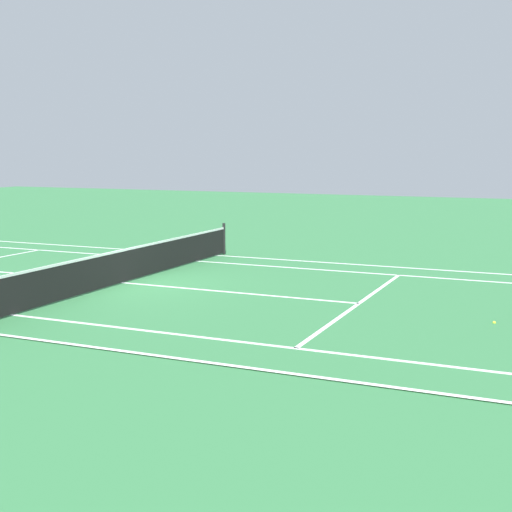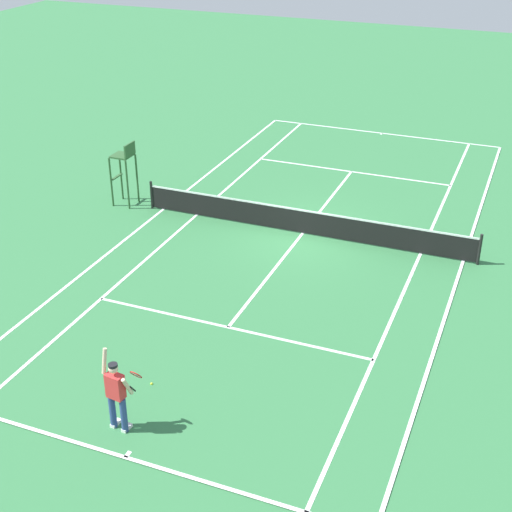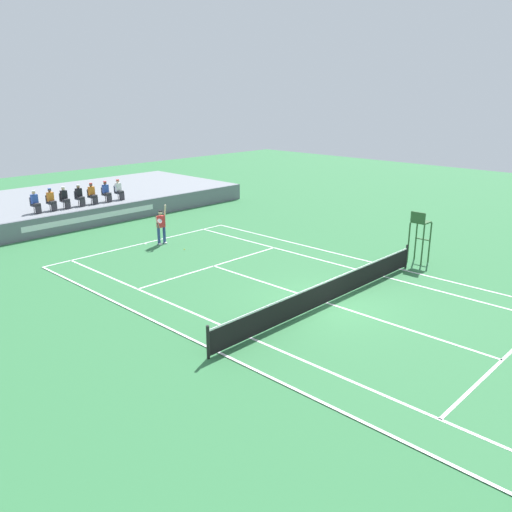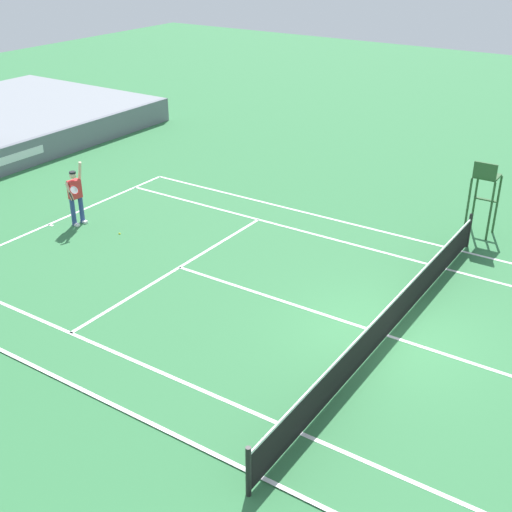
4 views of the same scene
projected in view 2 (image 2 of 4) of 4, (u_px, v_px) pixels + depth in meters
name	position (u px, v px, depth m)	size (l,w,h in m)	color
ground_plane	(302.00, 234.00, 25.62)	(80.00, 80.00, 0.00)	#337542
court	(302.00, 234.00, 25.61)	(11.08, 23.88, 0.03)	#337542
net	(303.00, 221.00, 25.37)	(11.98, 0.10, 1.07)	black
tennis_player	(117.00, 394.00, 16.23)	(0.80, 0.62, 2.08)	navy
tennis_ball	(152.00, 384.00, 18.10)	(0.07, 0.07, 0.07)	#D1E533
umpire_chair	(124.00, 165.00, 27.21)	(0.77, 0.77, 2.44)	#2D562D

